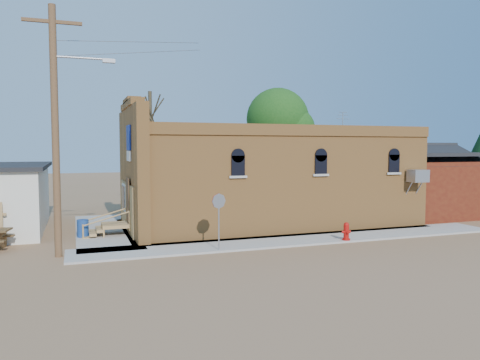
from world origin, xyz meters
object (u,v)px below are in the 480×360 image
object	(u,v)px
utility_pole	(57,125)
stop_sign	(219,206)
brick_bar	(264,179)
fire_hydrant	(346,231)
trash_barrel	(83,228)

from	to	relation	value
utility_pole	stop_sign	bearing A→B (deg)	-11.92
brick_bar	fire_hydrant	bearing A→B (deg)	-74.73
utility_pole	fire_hydrant	size ratio (longest dim) A/B	11.97
utility_pole	fire_hydrant	bearing A→B (deg)	-6.09
stop_sign	trash_barrel	xyz separation A→B (m)	(-4.84, 4.45, -1.28)
utility_pole	stop_sign	distance (m)	6.55
trash_barrel	fire_hydrant	bearing A→B (deg)	-23.08
stop_sign	utility_pole	bearing A→B (deg)	175.71
stop_sign	trash_barrel	world-z (taller)	stop_sign
fire_hydrant	stop_sign	bearing A→B (deg)	-155.44
stop_sign	trash_barrel	distance (m)	6.70
utility_pole	trash_barrel	xyz separation A→B (m)	(0.84, 3.25, -4.31)
brick_bar	utility_pole	xyz separation A→B (m)	(-9.79, -4.29, 2.43)
fire_hydrant	stop_sign	distance (m)	5.75
brick_bar	stop_sign	world-z (taller)	brick_bar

